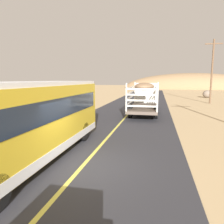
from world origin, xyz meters
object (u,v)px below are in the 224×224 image
livestock_truck (146,94)px  bus (29,119)px  power_pole_mid (212,70)px  boulder_mid_field (207,94)px

livestock_truck → bus: size_ratio=0.97×
power_pole_mid → boulder_mid_field: size_ratio=5.65×
livestock_truck → bus: (-3.77, -15.35, -0.04)m
power_pole_mid → boulder_mid_field: (1.65, 9.85, -3.94)m
livestock_truck → boulder_mid_field: 21.30m
bus → livestock_truck: bearing=76.2°
bus → boulder_mid_field: 36.82m
livestock_truck → power_pole_mid: 12.54m
livestock_truck → boulder_mid_field: (9.98, 18.79, -1.10)m
bus → power_pole_mid: bearing=63.5°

